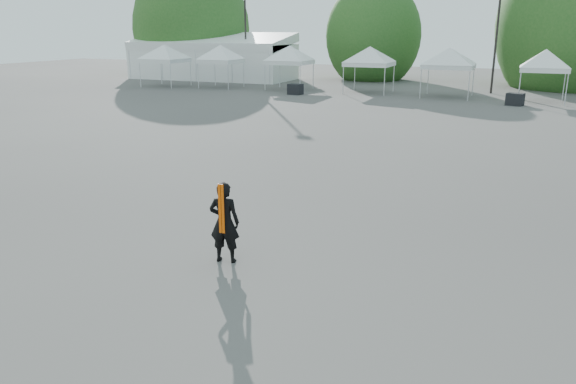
% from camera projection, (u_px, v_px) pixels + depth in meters
% --- Properties ---
extents(ground, '(120.00, 120.00, 0.00)m').
position_uv_depth(ground, '(284.00, 221.00, 13.85)').
color(ground, '#474442').
rests_on(ground, ground).
extents(marquee, '(15.00, 6.25, 4.23)m').
position_uv_depth(marquee, '(213.00, 57.00, 52.42)').
color(marquee, white).
rests_on(marquee, ground).
extents(light_pole_west, '(0.60, 0.25, 10.30)m').
position_uv_depth(light_pole_west, '(245.00, 14.00, 49.00)').
color(light_pole_west, black).
rests_on(light_pole_west, ground).
extents(light_pole_east, '(0.60, 0.25, 9.80)m').
position_uv_depth(light_pole_east, '(499.00, 15.00, 39.60)').
color(light_pole_east, black).
rests_on(light_pole_east, ground).
extents(tree_far_w, '(4.80, 4.80, 7.30)m').
position_uv_depth(tree_far_w, '(192.00, 29.00, 55.82)').
color(tree_far_w, '#382314').
rests_on(tree_far_w, ground).
extents(tree_mid_w, '(4.16, 4.16, 6.33)m').
position_uv_depth(tree_mid_w, '(373.00, 36.00, 51.17)').
color(tree_mid_w, '#382314').
rests_on(tree_mid_w, ground).
extents(tent_a, '(4.40, 4.40, 3.88)m').
position_uv_depth(tent_a, '(164.00, 48.00, 45.24)').
color(tent_a, silver).
rests_on(tent_a, ground).
extents(tent_b, '(4.07, 4.07, 3.88)m').
position_uv_depth(tent_b, '(220.00, 48.00, 44.39)').
color(tent_b, silver).
rests_on(tent_b, ground).
extents(tent_c, '(4.35, 4.35, 3.88)m').
position_uv_depth(tent_c, '(290.00, 49.00, 42.86)').
color(tent_c, silver).
rests_on(tent_c, ground).
extents(tent_d, '(4.56, 4.56, 3.88)m').
position_uv_depth(tent_d, '(370.00, 50.00, 40.70)').
color(tent_d, silver).
rests_on(tent_d, ground).
extents(tent_e, '(4.71, 4.71, 3.88)m').
position_uv_depth(tent_e, '(450.00, 52.00, 38.08)').
color(tent_e, silver).
rests_on(tent_e, ground).
extents(tent_f, '(4.07, 4.07, 3.88)m').
position_uv_depth(tent_f, '(546.00, 53.00, 35.33)').
color(tent_f, silver).
rests_on(tent_f, ground).
extents(man, '(0.68, 0.51, 1.68)m').
position_uv_depth(man, '(224.00, 222.00, 11.24)').
color(man, black).
rests_on(man, ground).
extents(crate_west, '(1.06, 0.87, 0.75)m').
position_uv_depth(crate_west, '(295.00, 89.00, 40.28)').
color(crate_west, black).
rests_on(crate_west, ground).
extents(crate_mid, '(1.14, 0.99, 0.75)m').
position_uv_depth(crate_mid, '(515.00, 99.00, 34.54)').
color(crate_mid, black).
rests_on(crate_mid, ground).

